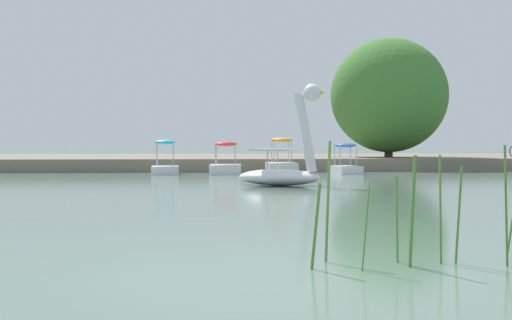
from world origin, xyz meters
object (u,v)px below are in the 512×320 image
pedal_boat_red (226,165)px  swan_boat (284,165)px  pedal_boat_cyan (165,165)px  tree_willow_overhanging (389,95)px  pedal_boat_blue (345,164)px  pedal_boat_orange (281,164)px

pedal_boat_red → swan_boat: bearing=-80.3°
pedal_boat_cyan → tree_willow_overhanging: 13.01m
pedal_boat_cyan → tree_willow_overhanging: size_ratio=0.24×
swan_boat → pedal_boat_red: size_ratio=1.40×
pedal_boat_blue → pedal_boat_red: bearing=-179.7°
pedal_boat_cyan → pedal_boat_red: bearing=-0.1°
swan_boat → tree_willow_overhanging: 16.26m
pedal_boat_cyan → pedal_boat_orange: bearing=5.4°
pedal_boat_blue → tree_willow_overhanging: bearing=59.3°
pedal_boat_orange → pedal_boat_cyan: bearing=-174.6°
swan_boat → pedal_boat_cyan: 9.22m
pedal_boat_cyan → pedal_boat_blue: (7.58, 0.02, 0.02)m
pedal_boat_blue → swan_boat: bearing=-113.6°
swan_boat → pedal_boat_red: 8.46m
pedal_boat_orange → tree_willow_overhanging: (6.18, 5.46, 3.32)m
swan_boat → tree_willow_overhanging: (7.16, 14.27, 3.12)m
pedal_boat_red → tree_willow_overhanging: 10.96m
pedal_boat_blue → tree_willow_overhanging: 7.63m
pedal_boat_orange → pedal_boat_blue: 2.72m
pedal_boat_red → pedal_boat_blue: bearing=0.3°
swan_boat → tree_willow_overhanging: size_ratio=0.40×
swan_boat → pedal_boat_blue: swan_boat is taller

